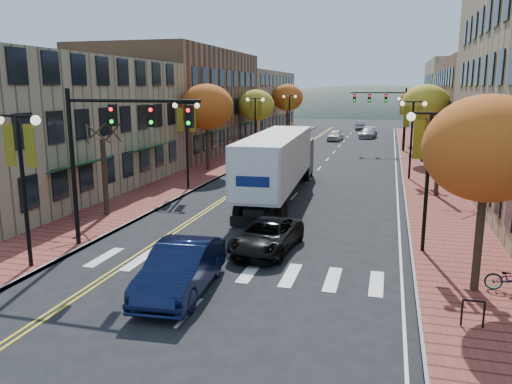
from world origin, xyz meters
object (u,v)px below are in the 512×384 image
Objects in this scene: black_suv at (267,236)px; navy_sedan at (181,268)px; semi_truck at (280,160)px; bicycle at (512,279)px.

navy_sedan is at bearing -104.37° from black_suv.
semi_truck reaches higher than black_suv.
black_suv is at bearing 66.54° from navy_sedan.
bicycle is at bearing -53.51° from semi_truck.
black_suv is at bearing 78.91° from bicycle.
bicycle is (11.08, 2.66, -0.27)m from navy_sedan.
navy_sedan is 1.08× the size of black_suv.
semi_truck is 16.25m from navy_sedan.
black_suv is 2.81× the size of bicycle.
semi_truck is 17.57m from bicycle.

